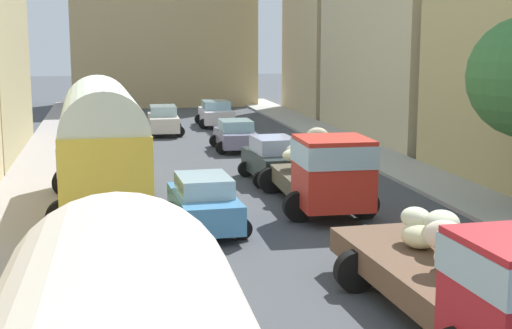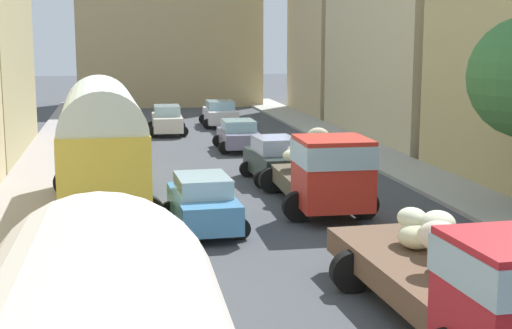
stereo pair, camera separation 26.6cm
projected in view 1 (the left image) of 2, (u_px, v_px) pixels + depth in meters
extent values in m
plane|color=#42454B|center=(236.00, 185.00, 27.33)|extent=(154.00, 154.00, 0.00)
cube|color=gray|center=(31.00, 192.00, 25.90)|extent=(2.50, 70.00, 0.14)
cube|color=#ABABA3|center=(420.00, 176.00, 28.74)|extent=(2.50, 70.00, 0.14)
cube|color=beige|center=(408.00, 42.00, 39.48)|extent=(5.55, 13.85, 10.21)
cube|color=#C8B386|center=(337.00, 26.00, 51.36)|extent=(5.54, 9.35, 12.15)
cube|color=tan|center=(163.00, 26.00, 57.98)|extent=(13.96, 6.11, 12.20)
cube|color=yellow|center=(102.00, 159.00, 22.93)|extent=(2.65, 8.33, 2.38)
cylinder|color=silver|center=(101.00, 121.00, 22.73)|extent=(2.60, 8.16, 2.38)
cube|color=#99B7C6|center=(102.00, 142.00, 22.84)|extent=(2.68, 7.67, 0.76)
cylinder|color=black|center=(67.00, 182.00, 25.34)|extent=(1.00, 0.35, 1.00)
cylinder|color=black|center=(135.00, 179.00, 25.85)|extent=(1.00, 0.35, 1.00)
cylinder|color=black|center=(64.00, 218.00, 20.42)|extent=(1.00, 0.35, 1.00)
cylinder|color=black|center=(148.00, 213.00, 20.94)|extent=(1.00, 0.35, 1.00)
cube|color=brown|center=(425.00, 269.00, 15.24)|extent=(2.48, 5.38, 0.55)
ellipsoid|color=beige|center=(419.00, 236.00, 15.77)|extent=(0.85, 1.04, 0.51)
ellipsoid|color=beige|center=(469.00, 259.00, 14.03)|extent=(1.03, 0.82, 0.58)
ellipsoid|color=beige|center=(454.00, 259.00, 14.16)|extent=(0.91, 1.03, 0.50)
ellipsoid|color=beige|center=(416.00, 218.00, 16.11)|extent=(0.65, 0.84, 0.46)
ellipsoid|color=beige|center=(445.00, 236.00, 14.10)|extent=(1.04, 1.05, 0.59)
ellipsoid|color=beige|center=(442.00, 223.00, 15.35)|extent=(1.00, 1.13, 0.53)
cylinder|color=black|center=(452.00, 264.00, 16.50)|extent=(0.90, 0.32, 0.90)
cylinder|color=black|center=(355.00, 271.00, 15.97)|extent=(0.90, 0.32, 0.90)
cube|color=red|center=(333.00, 172.00, 21.84)|extent=(2.08, 2.21, 2.05)
cube|color=#99B7C6|center=(333.00, 153.00, 21.74)|extent=(2.12, 2.30, 0.66)
cube|color=#4D4536|center=(305.00, 176.00, 25.30)|extent=(2.14, 4.73, 0.55)
ellipsoid|color=beige|center=(315.00, 163.00, 24.50)|extent=(0.76, 0.97, 0.58)
ellipsoid|color=beige|center=(306.00, 152.00, 26.67)|extent=(0.72, 0.89, 0.60)
ellipsoid|color=beige|center=(306.00, 154.00, 26.71)|extent=(1.08, 0.96, 0.48)
ellipsoid|color=beige|center=(295.00, 155.00, 24.65)|extent=(1.23, 1.15, 0.44)
ellipsoid|color=silver|center=(298.00, 151.00, 24.87)|extent=(1.04, 0.99, 0.51)
ellipsoid|color=beige|center=(300.00, 153.00, 25.12)|extent=(1.19, 1.11, 0.44)
ellipsoid|color=beige|center=(317.00, 136.00, 25.22)|extent=(0.88, 0.76, 0.57)
cylinder|color=black|center=(364.00, 204.00, 22.31)|extent=(0.90, 0.31, 0.90)
cylinder|color=black|center=(298.00, 207.00, 21.96)|extent=(0.90, 0.31, 0.90)
cylinder|color=black|center=(327.00, 178.00, 26.30)|extent=(0.90, 0.31, 0.90)
cylinder|color=black|center=(271.00, 180.00, 25.94)|extent=(0.90, 0.31, 0.90)
cube|color=#212C2A|center=(274.00, 163.00, 27.99)|extent=(1.83, 3.73, 0.82)
cube|color=#A1ADCF|center=(274.00, 145.00, 27.87)|extent=(1.53, 1.97, 0.59)
cylinder|color=black|center=(303.00, 178.00, 27.19)|extent=(0.60, 0.21, 0.60)
cylinder|color=black|center=(261.00, 180.00, 26.77)|extent=(0.60, 0.21, 0.60)
cylinder|color=black|center=(285.00, 167.00, 29.33)|extent=(0.60, 0.21, 0.60)
cylinder|color=black|center=(246.00, 169.00, 28.92)|extent=(0.60, 0.21, 0.60)
cube|color=slate|center=(236.00, 138.00, 35.56)|extent=(1.71, 3.71, 0.67)
cube|color=#8FBECB|center=(236.00, 125.00, 35.45)|extent=(1.49, 1.94, 0.51)
cylinder|color=black|center=(257.00, 147.00, 34.65)|extent=(0.60, 0.21, 0.60)
cylinder|color=black|center=(222.00, 148.00, 34.35)|extent=(0.60, 0.21, 0.60)
cylinder|color=black|center=(249.00, 140.00, 36.87)|extent=(0.60, 0.21, 0.60)
cylinder|color=black|center=(215.00, 141.00, 36.56)|extent=(0.60, 0.21, 0.60)
cube|color=silver|center=(216.00, 115.00, 44.87)|extent=(1.85, 4.10, 0.77)
cube|color=#8FBCD0|center=(216.00, 105.00, 44.76)|extent=(1.60, 2.15, 0.50)
cylinder|color=black|center=(233.00, 123.00, 43.86)|extent=(0.60, 0.21, 0.60)
cylinder|color=black|center=(204.00, 124.00, 43.56)|extent=(0.60, 0.21, 0.60)
cylinder|color=black|center=(228.00, 119.00, 46.30)|extent=(0.60, 0.21, 0.60)
cylinder|color=black|center=(199.00, 119.00, 46.00)|extent=(0.60, 0.21, 0.60)
cube|color=#4788C2|center=(204.00, 207.00, 20.95)|extent=(1.75, 3.89, 0.79)
cube|color=#9FC2D0|center=(204.00, 185.00, 20.84)|extent=(1.49, 2.04, 0.52)
cylinder|color=black|center=(170.00, 212.00, 21.97)|extent=(0.60, 0.21, 0.60)
cylinder|color=black|center=(224.00, 209.00, 22.34)|extent=(0.60, 0.21, 0.60)
cylinder|color=black|center=(182.00, 232.00, 19.69)|extent=(0.60, 0.21, 0.60)
cylinder|color=black|center=(241.00, 229.00, 20.07)|extent=(0.60, 0.21, 0.60)
cube|color=silver|center=(163.00, 122.00, 41.21)|extent=(1.69, 4.04, 0.79)
cube|color=#9ABAC3|center=(163.00, 110.00, 41.10)|extent=(1.44, 2.12, 0.54)
cylinder|color=black|center=(148.00, 127.00, 42.34)|extent=(0.60, 0.21, 0.60)
cylinder|color=black|center=(176.00, 126.00, 42.61)|extent=(0.60, 0.21, 0.60)
cylinder|color=black|center=(150.00, 132.00, 39.94)|extent=(0.60, 0.21, 0.60)
cylinder|color=black|center=(179.00, 131.00, 40.21)|extent=(0.60, 0.21, 0.60)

